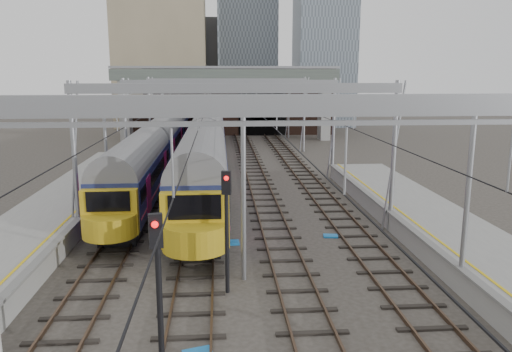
{
  "coord_description": "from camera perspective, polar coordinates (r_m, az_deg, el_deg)",
  "views": [
    {
      "loc": [
        -0.92,
        -17.26,
        8.3
      ],
      "look_at": [
        1.19,
        11.44,
        2.4
      ],
      "focal_mm": 35.0,
      "sensor_mm": 36.0,
      "label": 1
    }
  ],
  "objects": [
    {
      "name": "overbridge",
      "position": [
        63.27,
        -3.44,
        10.63
      ],
      "size": [
        28.0,
        3.0,
        9.25
      ],
      "color": "gray",
      "rests_on": "ground"
    },
    {
      "name": "equip_cover_b",
      "position": [
        25.1,
        -3.0,
        -7.61
      ],
      "size": [
        0.94,
        0.68,
        0.11
      ],
      "primitive_type": "cube",
      "rotation": [
        0.0,
        0.0,
        0.04
      ],
      "color": "blue",
      "rests_on": "ground"
    },
    {
      "name": "signal_near_left",
      "position": [
        13.37,
        -11.09,
        -11.6
      ],
      "size": [
        0.38,
        0.47,
        4.9
      ],
      "rotation": [
        0.0,
        0.0,
        0.2
      ],
      "color": "black",
      "rests_on": "ground"
    },
    {
      "name": "retaining_wall",
      "position": [
        69.34,
        -2.32,
        8.3
      ],
      "size": [
        28.0,
        2.75,
        9.0
      ],
      "color": "#311D16",
      "rests_on": "ground"
    },
    {
      "name": "ground",
      "position": [
        19.17,
        -1.08,
        -14.07
      ],
      "size": [
        160.0,
        160.0,
        0.0
      ],
      "primitive_type": "plane",
      "color": "#38332D",
      "rests_on": "ground"
    },
    {
      "name": "equip_cover_c",
      "position": [
        26.37,
        8.52,
        -6.79
      ],
      "size": [
        0.8,
        0.62,
        0.09
      ],
      "primitive_type": "cube",
      "rotation": [
        0.0,
        0.0,
        -0.14
      ],
      "color": "blue",
      "rests_on": "ground"
    },
    {
      "name": "overhead_line",
      "position": [
        38.79,
        -2.89,
        9.01
      ],
      "size": [
        16.8,
        80.0,
        8.0
      ],
      "color": "gray",
      "rests_on": "ground"
    },
    {
      "name": "signal_near_centre",
      "position": [
        18.74,
        -3.37,
        -4.71
      ],
      "size": [
        0.37,
        0.47,
        4.83
      ],
      "rotation": [
        0.0,
        0.0,
        -0.22
      ],
      "color": "black",
      "rests_on": "ground"
    },
    {
      "name": "train_main",
      "position": [
        55.18,
        -5.34,
        5.62
      ],
      "size": [
        3.0,
        69.28,
        5.09
      ],
      "color": "black",
      "rests_on": "ground"
    },
    {
      "name": "city_skyline",
      "position": [
        88.25,
        -1.91,
        17.3
      ],
      "size": [
        37.5,
        27.5,
        60.0
      ],
      "color": "tan",
      "rests_on": "ground"
    },
    {
      "name": "train_second",
      "position": [
        53.62,
        -9.67,
        5.11
      ],
      "size": [
        2.66,
        61.49,
        4.62
      ],
      "color": "black",
      "rests_on": "ground"
    },
    {
      "name": "tracks",
      "position": [
        33.32,
        -2.5,
        -2.81
      ],
      "size": [
        14.4,
        80.0,
        0.22
      ],
      "color": "#4C3828",
      "rests_on": "ground"
    }
  ]
}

